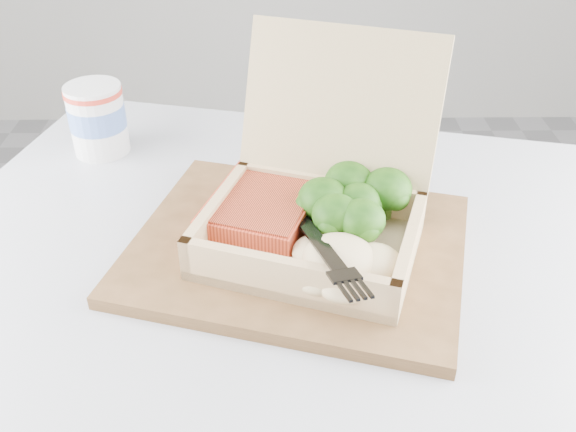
{
  "coord_description": "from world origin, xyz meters",
  "views": [
    {
      "loc": [
        -0.56,
        -0.24,
        1.08
      ],
      "look_at": [
        -0.55,
        0.26,
        0.74
      ],
      "focal_mm": 40.0,
      "sensor_mm": 36.0,
      "label": 1
    }
  ],
  "objects_px": {
    "takeout_container": "(320,194)",
    "paper_cup": "(97,117)",
    "serving_tray": "(298,248)",
    "cafe_table": "(262,415)"
  },
  "relations": [
    {
      "from": "serving_tray",
      "to": "takeout_container",
      "type": "bearing_deg",
      "value": 38.46
    },
    {
      "from": "serving_tray",
      "to": "paper_cup",
      "type": "relative_size",
      "value": 3.63
    },
    {
      "from": "takeout_container",
      "to": "paper_cup",
      "type": "distance_m",
      "value": 0.32
    },
    {
      "from": "serving_tray",
      "to": "paper_cup",
      "type": "distance_m",
      "value": 0.32
    },
    {
      "from": "takeout_container",
      "to": "paper_cup",
      "type": "xyz_separation_m",
      "value": [
        -0.26,
        0.19,
        -0.01
      ]
    },
    {
      "from": "paper_cup",
      "to": "takeout_container",
      "type": "bearing_deg",
      "value": -36.87
    },
    {
      "from": "serving_tray",
      "to": "takeout_container",
      "type": "height_order",
      "value": "takeout_container"
    },
    {
      "from": "takeout_container",
      "to": "paper_cup",
      "type": "height_order",
      "value": "takeout_container"
    },
    {
      "from": "cafe_table",
      "to": "takeout_container",
      "type": "xyz_separation_m",
      "value": [
        0.06,
        0.07,
        0.24
      ]
    },
    {
      "from": "takeout_container",
      "to": "serving_tray",
      "type": "bearing_deg",
      "value": -122.85
    }
  ]
}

